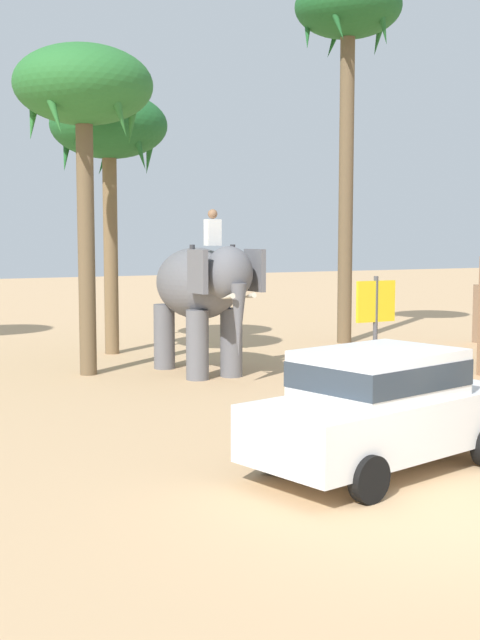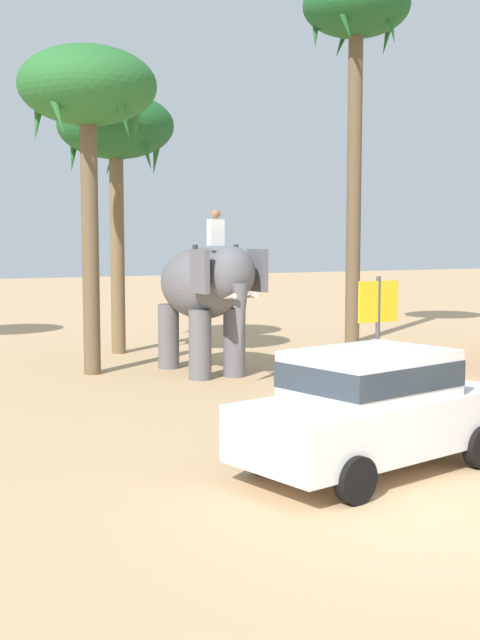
% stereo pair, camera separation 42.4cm
% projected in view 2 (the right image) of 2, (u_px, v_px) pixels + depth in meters
% --- Properties ---
extents(ground_plane, '(120.00, 120.00, 0.00)m').
position_uv_depth(ground_plane, '(428.00, 520.00, 9.55)').
color(ground_plane, tan).
extents(car_sedan_foreground, '(4.36, 2.51, 1.70)m').
position_uv_depth(car_sedan_foreground, '(373.00, 405.00, 11.47)').
color(car_sedan_foreground, white).
rests_on(car_sedan_foreground, ground).
extents(elephant_with_mahout, '(1.63, 3.87, 3.88)m').
position_uv_depth(elephant_with_mahout, '(205.00, 291.00, 19.67)').
color(elephant_with_mahout, slate).
rests_on(elephant_with_mahout, ground).
extents(palm_tree_near_hut, '(3.20, 3.20, 7.63)m').
position_uv_depth(palm_tree_near_hut, '(88.00, 95.00, 19.19)').
color(palm_tree_near_hut, brown).
rests_on(palm_tree_near_hut, ground).
extents(palm_tree_left_of_road, '(3.20, 3.20, 10.99)m').
position_uv_depth(palm_tree_left_of_road, '(356.00, 22.00, 24.71)').
color(palm_tree_left_of_road, brown).
rests_on(palm_tree_left_of_road, ground).
extents(palm_tree_far_back, '(3.20, 3.20, 7.19)m').
position_uv_depth(palm_tree_far_back, '(116.00, 132.00, 22.80)').
color(palm_tree_far_back, brown).
rests_on(palm_tree_far_back, ground).
extents(signboard_yellow, '(1.00, 0.10, 2.40)m').
position_uv_depth(signboard_yellow, '(378.00, 309.00, 18.08)').
color(signboard_yellow, '#4C4C51').
rests_on(signboard_yellow, ground).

